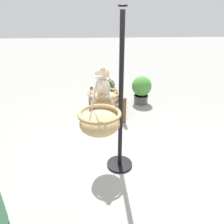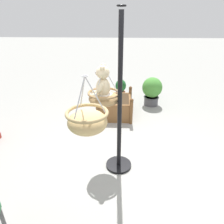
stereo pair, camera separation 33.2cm
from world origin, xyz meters
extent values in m
plane|color=gray|center=(0.00, 0.00, 0.00)|extent=(40.00, 40.00, 0.00)
cylinder|color=black|center=(-0.15, -0.04, 1.23)|extent=(0.07, 0.07, 2.47)
cylinder|color=black|center=(-0.15, -0.04, 0.02)|extent=(0.44, 0.44, 0.04)
torus|color=black|center=(-0.15, -0.04, 2.51)|extent=(0.12, 0.12, 0.02)
ellipsoid|color=#A37F51|center=(0.00, 0.21, 1.21)|extent=(0.48, 0.48, 0.20)
torus|color=olive|center=(0.00, 0.21, 1.30)|extent=(0.51, 0.51, 0.04)
ellipsoid|color=silver|center=(0.00, 0.21, 1.23)|extent=(0.42, 0.42, 0.17)
cylinder|color=#B7B7BC|center=(0.10, 0.27, 1.51)|extent=(0.21, 0.13, 0.42)
cylinder|color=#B7B7BC|center=(-0.10, 0.27, 1.51)|extent=(0.21, 0.13, 0.42)
cylinder|color=#B7B7BC|center=(0.00, 0.10, 1.51)|extent=(0.01, 0.23, 0.42)
torus|color=#B7B7BC|center=(0.00, 0.21, 1.71)|extent=(0.06, 0.06, 0.01)
ellipsoid|color=beige|center=(0.00, 0.22, 1.39)|extent=(0.26, 0.22, 0.31)
sphere|color=beige|center=(0.00, 0.22, 1.63)|extent=(0.25, 0.25, 0.20)
ellipsoid|color=beige|center=(0.00, 0.29, 1.61)|extent=(0.11, 0.09, 0.06)
sphere|color=black|center=(0.00, 0.32, 1.62)|extent=(0.03, 0.03, 0.03)
sphere|color=beige|center=(-0.07, 0.22, 1.71)|extent=(0.08, 0.08, 0.08)
sphere|color=beige|center=(0.07, 0.22, 1.71)|extent=(0.08, 0.08, 0.08)
ellipsoid|color=beige|center=(-0.14, 0.25, 1.43)|extent=(0.08, 0.15, 0.20)
ellipsoid|color=beige|center=(0.14, 0.25, 1.43)|extent=(0.08, 0.15, 0.20)
ellipsoid|color=beige|center=(-0.07, 0.33, 1.28)|extent=(0.09, 0.18, 0.09)
ellipsoid|color=beige|center=(0.07, 0.33, 1.28)|extent=(0.09, 0.18, 0.09)
ellipsoid|color=tan|center=(-1.15, 0.29, 1.41)|extent=(0.41, 0.41, 0.23)
torus|color=tan|center=(-1.15, 0.29, 1.52)|extent=(0.44, 0.44, 0.04)
cylinder|color=#B7B7BC|center=(-1.06, 0.33, 1.71)|extent=(0.18, 0.11, 0.39)
cylinder|color=#B7B7BC|center=(-1.23, 0.33, 1.71)|extent=(0.18, 0.11, 0.39)
cylinder|color=#B7B7BC|center=(-1.15, 0.19, 1.71)|extent=(0.01, 0.20, 0.39)
torus|color=#B7B7BC|center=(-1.15, 0.29, 1.90)|extent=(0.06, 0.06, 0.01)
cube|color=brown|center=(1.82, 0.09, 0.24)|extent=(0.86, 0.80, 0.47)
cube|color=#382819|center=(1.82, 0.09, 0.44)|extent=(0.76, 0.71, 0.06)
cylinder|color=brown|center=(1.39, 0.49, 0.29)|extent=(0.08, 0.08, 0.57)
cylinder|color=brown|center=(2.25, 0.48, 0.29)|extent=(0.08, 0.08, 0.57)
cylinder|color=brown|center=(1.39, -0.31, 0.29)|extent=(0.08, 0.08, 0.57)
cylinder|color=brown|center=(2.25, -0.31, 0.29)|extent=(0.08, 0.08, 0.57)
sphere|color=brown|center=(1.39, 0.49, 0.61)|extent=(0.09, 0.09, 0.09)
sphere|color=brown|center=(2.25, 0.48, 0.61)|extent=(0.09, 0.09, 0.09)
sphere|color=brown|center=(1.39, -0.31, 0.61)|extent=(0.09, 0.09, 0.09)
sphere|color=brown|center=(2.25, -0.31, 0.61)|extent=(0.09, 0.09, 0.09)
cylinder|color=#4C4C51|center=(2.55, -0.94, 0.12)|extent=(0.39, 0.39, 0.24)
torus|color=#444449|center=(2.55, -0.94, 0.23)|extent=(0.43, 0.43, 0.03)
cylinder|color=#382819|center=(2.55, -0.94, 0.23)|extent=(0.35, 0.35, 0.03)
ellipsoid|color=#478E38|center=(2.55, -0.94, 0.53)|extent=(0.56, 0.56, 0.57)
cylinder|color=#BC6042|center=(3.10, -0.05, 0.10)|extent=(0.27, 0.27, 0.19)
torus|color=#A9573B|center=(3.10, -0.05, 0.18)|extent=(0.30, 0.30, 0.03)
cylinder|color=#382819|center=(3.10, -0.05, 0.18)|extent=(0.23, 0.23, 0.03)
ellipsoid|color=#1E5B28|center=(3.10, -0.05, 0.38)|extent=(0.33, 0.33, 0.38)
sphere|color=#D166B7|center=(3.16, -0.04, 0.55)|extent=(0.07, 0.07, 0.07)
sphere|color=#D166B7|center=(3.09, 0.02, 0.54)|extent=(0.06, 0.06, 0.06)
sphere|color=#D166B7|center=(3.00, -0.06, 0.54)|extent=(0.05, 0.05, 0.05)
cylinder|color=#4C4C4C|center=(-1.35, 1.38, 0.15)|extent=(0.05, 0.05, 0.30)
camera|label=1|loc=(-2.98, 0.28, 2.43)|focal=32.92mm
camera|label=2|loc=(-2.99, -0.05, 2.43)|focal=32.92mm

